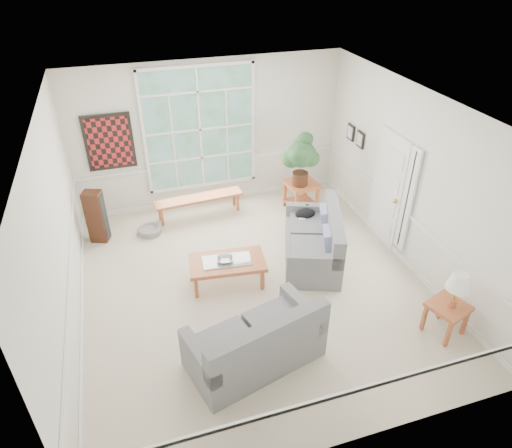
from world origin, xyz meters
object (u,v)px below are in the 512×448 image
at_px(loveseat_right, 312,237).
at_px(side_table, 445,318).
at_px(end_table, 301,196).
at_px(loveseat_front, 254,335).
at_px(coffee_table, 227,272).

xyz_separation_m(loveseat_right, side_table, (1.14, -2.21, -0.22)).
bearing_deg(end_table, side_table, -80.56).
bearing_deg(loveseat_front, end_table, 44.25).
height_order(loveseat_right, loveseat_front, loveseat_front).
relative_size(loveseat_right, coffee_table, 1.43).
distance_m(coffee_table, end_table, 2.82).
distance_m(loveseat_front, side_table, 2.82).
distance_m(loveseat_right, coffee_table, 1.62).
distance_m(loveseat_front, coffee_table, 1.70).
bearing_deg(loveseat_front, coffee_table, 73.03).
bearing_deg(side_table, loveseat_front, 173.37).
height_order(loveseat_right, end_table, loveseat_right).
xyz_separation_m(loveseat_right, coffee_table, (-1.59, -0.20, -0.25)).
bearing_deg(loveseat_front, loveseat_right, 33.90).
bearing_deg(end_table, coffee_table, -137.58).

